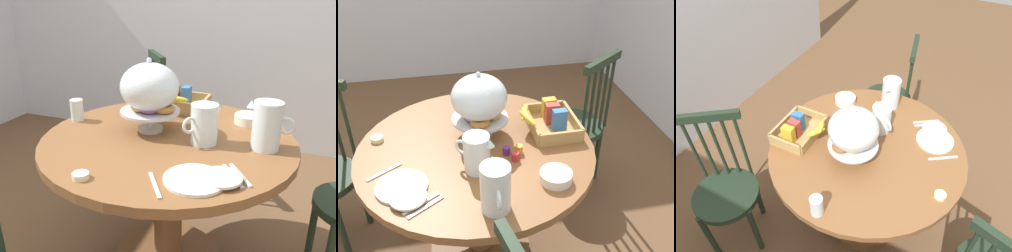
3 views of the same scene
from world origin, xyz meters
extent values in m
plane|color=brown|center=(0.00, 0.00, 0.00)|extent=(10.00, 10.00, 0.00)
cylinder|color=brown|center=(0.08, 0.08, 0.72)|extent=(1.14, 1.14, 0.04)
cylinder|color=brown|center=(0.08, 0.08, 0.39)|extent=(0.14, 0.14, 0.63)
cylinder|color=brown|center=(0.08, 0.08, 0.03)|extent=(0.56, 0.56, 0.06)
cylinder|color=#1E2D1E|center=(-0.44, 0.78, 0.45)|extent=(0.40, 0.40, 0.04)
cylinder|color=#1E2D1E|center=(-0.63, 0.81, 0.23)|extent=(0.04, 0.04, 0.45)
cylinder|color=#1E2D1E|center=(-0.47, 0.59, 0.23)|extent=(0.04, 0.04, 0.45)
cylinder|color=#1E2D1E|center=(-0.41, 0.98, 0.23)|extent=(0.04, 0.04, 0.45)
cylinder|color=#1E2D1E|center=(-0.24, 0.75, 0.23)|extent=(0.04, 0.04, 0.45)
cylinder|color=#1E2D1E|center=(-0.39, 0.99, 0.69)|extent=(0.02, 0.02, 0.48)
cylinder|color=#1E2D1E|center=(-0.35, 0.93, 0.69)|extent=(0.02, 0.02, 0.48)
cylinder|color=#1E2D1E|center=(-0.31, 0.88, 0.69)|extent=(0.02, 0.02, 0.48)
cylinder|color=#1E2D1E|center=(-0.27, 0.82, 0.69)|extent=(0.02, 0.02, 0.48)
cylinder|color=#1E2D1E|center=(-0.23, 0.76, 0.69)|extent=(0.02, 0.02, 0.48)
cube|color=#1E2D1E|center=(-0.31, 0.88, 0.95)|extent=(0.24, 0.31, 0.05)
cylinder|color=#1E2D1E|center=(0.93, 0.25, 0.45)|extent=(0.40, 0.40, 0.04)
cylinder|color=#1E2D1E|center=(1.04, 0.42, 0.23)|extent=(0.04, 0.04, 0.45)
cylinder|color=#1E2D1E|center=(0.77, 0.36, 0.23)|extent=(0.04, 0.04, 0.45)
cylinder|color=#1E2D1E|center=(1.10, 0.15, 0.23)|extent=(0.04, 0.04, 0.45)
cylinder|color=#1E2D1E|center=(0.82, 0.09, 0.23)|extent=(0.04, 0.04, 0.45)
cylinder|color=#1E2D1E|center=(1.10, 0.13, 0.69)|extent=(0.02, 0.02, 0.48)
cylinder|color=#1E2D1E|center=(1.03, 0.11, 0.69)|extent=(0.02, 0.02, 0.48)
cylinder|color=#1E2D1E|center=(0.96, 0.10, 0.69)|extent=(0.02, 0.02, 0.48)
cylinder|color=#1E2D1E|center=(0.89, 0.08, 0.69)|extent=(0.02, 0.02, 0.48)
cylinder|color=#1E2D1E|center=(0.83, 0.07, 0.69)|extent=(0.02, 0.02, 0.48)
cube|color=#1E2D1E|center=(0.96, 0.10, 0.95)|extent=(0.36, 0.11, 0.05)
cylinder|color=silver|center=(-0.03, 0.12, 0.75)|extent=(0.12, 0.12, 0.02)
cylinder|color=silver|center=(-0.03, 0.12, 0.79)|extent=(0.03, 0.03, 0.09)
cylinder|color=silver|center=(-0.03, 0.12, 0.84)|extent=(0.28, 0.28, 0.01)
torus|color=#B27033|center=(0.05, 0.11, 0.86)|extent=(0.10, 0.10, 0.03)
torus|color=#D19347|center=(-0.02, 0.18, 0.86)|extent=(0.10, 0.10, 0.03)
torus|color=#935628|center=(-0.09, 0.16, 0.86)|extent=(0.10, 0.10, 0.03)
torus|color=tan|center=(-0.06, 0.10, 0.86)|extent=(0.10, 0.10, 0.03)
torus|color=#994C84|center=(-0.01, 0.09, 0.86)|extent=(0.10, 0.10, 0.03)
ellipsoid|color=silver|center=(-0.03, 0.12, 0.95)|extent=(0.27, 0.27, 0.22)
sphere|color=silver|center=(-0.03, 0.12, 1.07)|extent=(0.02, 0.02, 0.02)
cylinder|color=silver|center=(0.50, 0.10, 0.84)|extent=(0.12, 0.12, 0.20)
cylinder|color=orange|center=(0.50, 0.10, 0.81)|extent=(0.10, 0.10, 0.14)
cone|color=silver|center=(0.43, 0.10, 0.93)|extent=(0.04, 0.04, 0.03)
torus|color=silver|center=(0.58, 0.10, 0.85)|extent=(0.07, 0.02, 0.07)
cylinder|color=silver|center=(0.25, 0.06, 0.83)|extent=(0.12, 0.12, 0.18)
cylinder|color=white|center=(0.25, 0.06, 0.80)|extent=(0.10, 0.10, 0.12)
cone|color=silver|center=(0.29, 0.12, 0.90)|extent=(0.05, 0.05, 0.03)
torus|color=silver|center=(0.20, 0.01, 0.84)|extent=(0.06, 0.07, 0.07)
cube|color=tan|center=(-0.01, 0.49, 0.75)|extent=(0.30, 0.22, 0.01)
cube|color=tan|center=(-0.01, 0.38, 0.78)|extent=(0.30, 0.02, 0.07)
cube|color=tan|center=(-0.01, 0.60, 0.78)|extent=(0.30, 0.02, 0.07)
cube|color=tan|center=(-0.16, 0.49, 0.78)|extent=(0.02, 0.22, 0.07)
cube|color=tan|center=(0.14, 0.49, 0.78)|extent=(0.02, 0.22, 0.07)
cube|color=gold|center=(-0.10, 0.50, 0.81)|extent=(0.05, 0.07, 0.11)
cube|color=#B23D33|center=(-0.04, 0.50, 0.81)|extent=(0.05, 0.07, 0.11)
cube|color=#336BAD|center=(0.02, 0.52, 0.81)|extent=(0.05, 0.07, 0.11)
ellipsoid|color=yellow|center=(-0.04, 0.35, 0.84)|extent=(0.14, 0.08, 0.05)
ellipsoid|color=yellow|center=(-0.01, 0.35, 0.84)|extent=(0.13, 0.03, 0.05)
ellipsoid|color=yellow|center=(0.02, 0.35, 0.84)|extent=(0.14, 0.08, 0.05)
cylinder|color=white|center=(0.31, -0.26, 0.75)|extent=(0.22, 0.22, 0.01)
cylinder|color=white|center=(0.39, -0.24, 0.76)|extent=(0.15, 0.15, 0.01)
cylinder|color=white|center=(0.39, 0.38, 0.76)|extent=(0.14, 0.14, 0.04)
cylinder|color=silver|center=(-0.43, 0.11, 0.80)|extent=(0.06, 0.06, 0.11)
cylinder|color=beige|center=(-0.07, -0.39, 0.75)|extent=(0.06, 0.06, 0.02)
cylinder|color=#B7282D|center=(0.22, 0.24, 0.76)|extent=(0.04, 0.04, 0.04)
cylinder|color=orange|center=(0.16, 0.27, 0.76)|extent=(0.04, 0.04, 0.04)
cylinder|color=#5B2366|center=(0.16, 0.21, 0.76)|extent=(0.04, 0.04, 0.04)
cube|color=silver|center=(0.42, -0.19, 0.74)|extent=(0.11, 0.15, 0.01)
cube|color=silver|center=(0.45, -0.17, 0.74)|extent=(0.11, 0.15, 0.01)
cube|color=silver|center=(0.19, -0.34, 0.74)|extent=(0.11, 0.15, 0.01)
camera|label=1|loc=(0.59, -1.27, 1.35)|focal=36.80mm
camera|label=2|loc=(1.61, -0.09, 1.83)|focal=41.68mm
camera|label=3|loc=(-1.08, -0.36, 2.03)|focal=32.53mm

